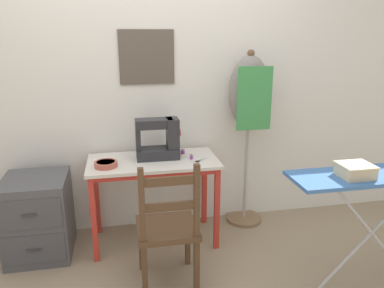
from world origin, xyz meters
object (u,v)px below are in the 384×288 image
scissors (200,161)px  ironing_board (380,180)px  fabric_bowl (106,164)px  storage_box (355,170)px  sewing_machine (160,140)px  thread_spool_mid_table (191,157)px  filing_cabinet (38,217)px  wooden_chair (168,228)px  thread_spool_near_machine (183,152)px  dress_form (249,101)px

scissors → ironing_board: bearing=-37.7°
fabric_bowl → storage_box: bearing=-27.9°
sewing_machine → ironing_board: size_ratio=0.30×
thread_spool_mid_table → fabric_bowl: bearing=-176.1°
fabric_bowl → filing_cabinet: (-0.53, 0.07, -0.41)m
fabric_bowl → wooden_chair: size_ratio=0.19×
filing_cabinet → scissors: bearing=-3.3°
ironing_board → storage_box: (-0.20, -0.03, 0.09)m
fabric_bowl → storage_box: storage_box is taller
storage_box → filing_cabinet: bearing=157.0°
fabric_bowl → storage_box: 1.71m
thread_spool_near_machine → fabric_bowl: bearing=-162.5°
dress_form → storage_box: bearing=-73.6°
sewing_machine → storage_box: (1.08, -0.93, 0.00)m
filing_cabinet → storage_box: (2.04, -0.87, 0.55)m
thread_spool_mid_table → ironing_board: bearing=-37.8°
dress_form → ironing_board: bearing=-63.7°
thread_spool_mid_table → filing_cabinet: (-1.19, 0.02, -0.41)m
filing_cabinet → dress_form: (1.73, 0.20, 0.80)m
sewing_machine → wooden_chair: bearing=-92.9°
storage_box → thread_spool_near_machine: bearing=132.0°
fabric_bowl → storage_box: (1.51, -0.80, 0.13)m
sewing_machine → thread_spool_near_machine: 0.24m
wooden_chair → filing_cabinet: (-0.92, 0.56, -0.10)m
filing_cabinet → ironing_board: ironing_board is taller
sewing_machine → scissors: 0.35m
scissors → thread_spool_near_machine: bearing=117.0°
wooden_chair → ironing_board: 1.39m
ironing_board → storage_box: storage_box is taller
scissors → ironing_board: size_ratio=0.10×
scissors → storage_box: 1.13m
storage_box → dress_form: bearing=106.4°
thread_spool_near_machine → ironing_board: bearing=-41.4°
scissors → wooden_chair: 0.65m
wooden_chair → storage_box: bearing=-15.5°
dress_form → storage_box: 1.14m
sewing_machine → ironing_board: bearing=-35.1°
scissors → filing_cabinet: scissors is taller
ironing_board → wooden_chair: bearing=167.8°
ironing_board → scissors: bearing=142.3°
sewing_machine → filing_cabinet: 1.10m
scissors → thread_spool_mid_table: bearing=140.2°
dress_form → scissors: bearing=-150.7°
wooden_chair → ironing_board: wooden_chair is taller
thread_spool_mid_table → storage_box: size_ratio=0.18×
sewing_machine → dress_form: dress_form is taller
dress_form → thread_spool_near_machine: bearing=-172.8°
scissors → ironing_board: (0.99, -0.77, 0.07)m
filing_cabinet → ironing_board: size_ratio=0.53×
thread_spool_mid_table → dress_form: bearing=22.4°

